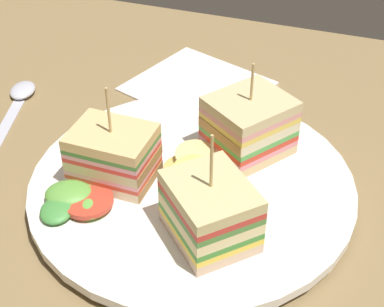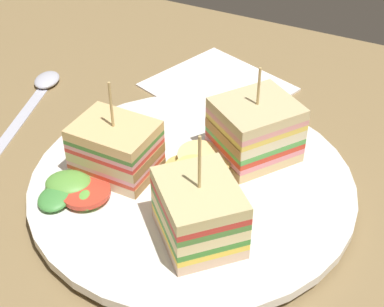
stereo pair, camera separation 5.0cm
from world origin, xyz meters
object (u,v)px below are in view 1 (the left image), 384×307
object	(u,v)px
chip_pile	(197,166)
plate	(192,186)
sandwich_wedge_2	(249,126)
spoon	(17,101)
napkin	(198,85)
sandwich_wedge_1	(210,211)
sandwich_wedge_0	(114,155)

from	to	relation	value
chip_pile	plate	bearing A→B (deg)	79.33
plate	sandwich_wedge_2	distance (cm)	7.62
spoon	napkin	size ratio (longest dim) A/B	1.17
spoon	napkin	bearing A→B (deg)	-76.13
sandwich_wedge_1	plate	bearing A→B (deg)	-14.37
sandwich_wedge_1	spoon	xyz separation A→B (cm)	(26.52, -13.38, -3.78)
chip_pile	spoon	xyz separation A→B (cm)	(23.17, -6.68, -2.26)
plate	sandwich_wedge_0	world-z (taller)	sandwich_wedge_0
plate	sandwich_wedge_0	distance (cm)	7.47
sandwich_wedge_1	napkin	bearing A→B (deg)	-24.34
sandwich_wedge_1	chip_pile	distance (cm)	7.64
sandwich_wedge_2	chip_pile	size ratio (longest dim) A/B	1.34
sandwich_wedge_0	sandwich_wedge_2	world-z (taller)	same
plate	sandwich_wedge_1	distance (cm)	7.53
sandwich_wedge_0	spoon	size ratio (longest dim) A/B	0.57
spoon	napkin	world-z (taller)	spoon
plate	spoon	size ratio (longest dim) A/B	1.77
sandwich_wedge_1	chip_pile	size ratio (longest dim) A/B	1.42
chip_pile	spoon	size ratio (longest dim) A/B	0.43
sandwich_wedge_1	sandwich_wedge_2	bearing A→B (deg)	-44.98
napkin	sandwich_wedge_1	bearing A→B (deg)	111.10
napkin	spoon	bearing A→B (deg)	29.78
sandwich_wedge_1	sandwich_wedge_2	distance (cm)	11.73
sandwich_wedge_2	chip_pile	bearing A→B (deg)	2.02
sandwich_wedge_1	sandwich_wedge_2	world-z (taller)	sandwich_wedge_1
plate	napkin	world-z (taller)	plate
sandwich_wedge_0	sandwich_wedge_2	bearing A→B (deg)	38.43
sandwich_wedge_1	chip_pile	xyz separation A→B (cm)	(3.35, -6.69, -1.51)
sandwich_wedge_1	napkin	xyz separation A→B (cm)	(9.02, -23.39, -3.92)
chip_pile	napkin	world-z (taller)	chip_pile
sandwich_wedge_2	napkin	size ratio (longest dim) A/B	0.67
sandwich_wedge_0	sandwich_wedge_1	bearing A→B (deg)	-20.98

